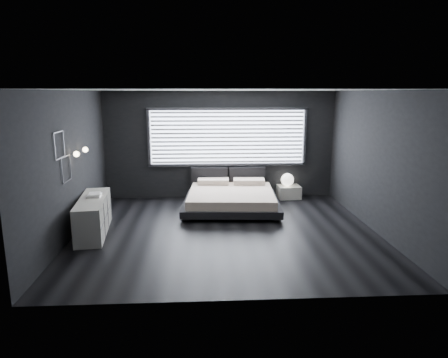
{
  "coord_description": "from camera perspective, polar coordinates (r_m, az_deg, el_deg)",
  "views": [
    {
      "loc": [
        -0.49,
        -7.66,
        2.76
      ],
      "look_at": [
        0.0,
        0.85,
        0.9
      ],
      "focal_mm": 32.0,
      "sensor_mm": 36.0,
      "label": 1
    }
  ],
  "objects": [
    {
      "name": "sconce_far",
      "position": [
        8.73,
        -19.23,
        3.98
      ],
      "size": [
        0.18,
        0.11,
        0.11
      ],
      "color": "silver",
      "rests_on": "ground"
    },
    {
      "name": "headboard",
      "position": [
        10.55,
        0.6,
        0.33
      ],
      "size": [
        1.96,
        0.16,
        0.52
      ],
      "color": "black",
      "rests_on": "ground"
    },
    {
      "name": "wall_art_lower",
      "position": [
        7.89,
        -21.6,
        1.36
      ],
      "size": [
        0.01,
        0.48,
        0.48
      ],
      "color": "#47474C",
      "rests_on": "ground"
    },
    {
      "name": "room",
      "position": [
        7.8,
        0.36,
        2.26
      ],
      "size": [
        6.04,
        6.0,
        2.8
      ],
      "color": "black",
      "rests_on": "ground"
    },
    {
      "name": "wall_art_upper",
      "position": [
        7.59,
        -22.46,
        4.49
      ],
      "size": [
        0.01,
        0.48,
        0.48
      ],
      "color": "#47474C",
      "rests_on": "ground"
    },
    {
      "name": "bed",
      "position": [
        9.61,
        1.04,
        -2.72
      ],
      "size": [
        2.38,
        2.29,
        0.58
      ],
      "color": "black",
      "rests_on": "ground"
    },
    {
      "name": "nightstand",
      "position": [
        10.74,
        9.22,
        -1.83
      ],
      "size": [
        0.6,
        0.51,
        0.34
      ],
      "primitive_type": "cube",
      "rotation": [
        0.0,
        0.0,
        0.06
      ],
      "color": "silver",
      "rests_on": "ground"
    },
    {
      "name": "window",
      "position": [
        10.44,
        0.52,
        5.99
      ],
      "size": [
        4.14,
        0.09,
        1.52
      ],
      "color": "white",
      "rests_on": "ground"
    },
    {
      "name": "sconce_near",
      "position": [
        8.16,
        -20.36,
        3.36
      ],
      "size": [
        0.18,
        0.11,
        0.11
      ],
      "color": "silver",
      "rests_on": "ground"
    },
    {
      "name": "book_stack",
      "position": [
        8.41,
        -18.03,
        -2.17
      ],
      "size": [
        0.28,
        0.36,
        0.07
      ],
      "color": "white",
      "rests_on": "dresser"
    },
    {
      "name": "dresser",
      "position": [
        8.38,
        -18.13,
        -4.98
      ],
      "size": [
        0.7,
        1.83,
        0.71
      ],
      "color": "silver",
      "rests_on": "ground"
    },
    {
      "name": "orb_lamp",
      "position": [
        10.64,
        9.04,
        -0.09
      ],
      "size": [
        0.33,
        0.33,
        0.33
      ],
      "primitive_type": "sphere",
      "color": "white",
      "rests_on": "nightstand"
    }
  ]
}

